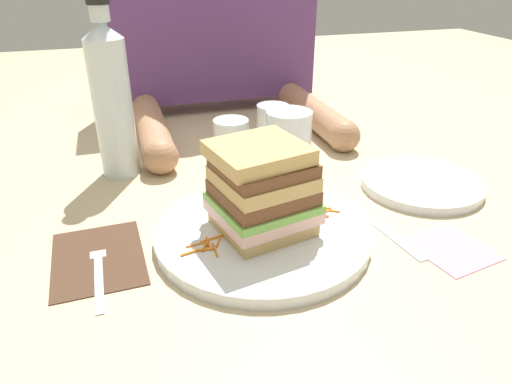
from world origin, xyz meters
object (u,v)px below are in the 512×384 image
Objects in this scene: knife at (379,225)px; water_bottle at (112,100)px; napkin_dark at (98,257)px; empty_tumbler_0 at (273,122)px; fork at (98,265)px; empty_tumbler_1 at (231,141)px; napkin_pink at (451,249)px; diner_across at (213,13)px; sandwich at (262,189)px; main_plate at (262,233)px; juice_glass at (288,144)px; side_plate at (421,183)px.

water_bottle is at bearing 139.70° from knife.
empty_tumbler_0 is at bearing 43.97° from napkin_dark.
empty_tumbler_1 is (0.24, 0.27, 0.04)m from fork.
empty_tumbler_0 is at bearing 38.77° from empty_tumbler_1.
napkin_pink is (0.21, -0.36, -0.04)m from empty_tumbler_1.
diner_across is (0.24, 0.32, 0.09)m from water_bottle.
sandwich is 0.23m from napkin_dark.
diner_across is (0.28, 0.60, 0.22)m from fork.
main_plate is 1.91× the size of napkin_dark.
knife is 1.91× the size of juice_glass.
sandwich is at bearing -96.77° from diner_across.
water_bottle is at bearing 81.59° from fork.
water_bottle is 0.22m from empty_tumbler_1.
fork is at bearing -131.42° from empty_tumbler_1.
fork is at bearing 178.36° from knife.
napkin_dark is 0.29m from water_bottle.
sandwich reaches higher than main_plate.
napkin_dark and knife have the same top height.
empty_tumbler_1 is at bearing 84.69° from sandwich.
napkin_pink is at bearing -22.97° from main_plate.
empty_tumbler_1 is at bearing 84.88° from main_plate.
empty_tumbler_0 is 0.75× the size of napkin_pink.
napkin_dark is at bearing 165.72° from napkin_pink.
juice_glass is (0.11, 0.21, 0.04)m from main_plate.
napkin_dark is (-0.22, 0.02, -0.01)m from main_plate.
juice_glass reaches higher than fork.
diner_across is (0.05, 0.33, 0.18)m from empty_tumbler_1.
napkin_dark is 0.46m from napkin_pink.
juice_glass is (0.11, 0.21, -0.03)m from sandwich.
napkin_dark is at bearing -133.92° from empty_tumbler_1.
fork reaches higher than knife.
water_bottle is 0.56m from napkin_pink.
water_bottle is (0.04, 0.28, 0.13)m from fork.
empty_tumbler_1 is 0.16× the size of diner_across.
water_bottle is 1.47× the size of side_plate.
empty_tumbler_0 is (0.13, 0.35, 0.03)m from main_plate.
sandwich is 0.24m from juice_glass.
empty_tumbler_0 reaches higher than napkin_dark.
empty_tumbler_0 is (0.35, 0.34, 0.03)m from napkin_dark.
sandwich is 1.37× the size of juice_glass.
sandwich reaches higher than knife.
main_plate is 1.01× the size of water_bottle.
diner_across reaches higher than main_plate.
main_plate is 2.78× the size of juice_glass.
side_plate is 0.61m from diner_across.
main_plate is at bearing -57.56° from water_bottle.
diner_across reaches higher than sandwich.
sandwich is 0.33m from water_bottle.
empty_tumbler_0 is at bearing 69.15° from sandwich.
side_plate is at bearing -37.03° from juice_glass.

